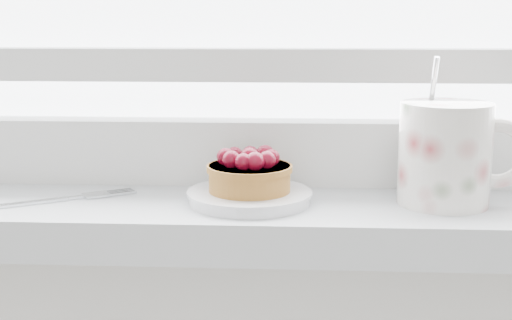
# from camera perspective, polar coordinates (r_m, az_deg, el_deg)

# --- Properties ---
(saucer) EXTENTS (0.12, 0.12, 0.01)m
(saucer) POSITION_cam_1_polar(r_m,az_deg,el_deg) (0.71, -0.52, -2.97)
(saucer) COLOR silver
(saucer) RESTS_ON windowsill
(raspberry_tart) EXTENTS (0.08, 0.08, 0.04)m
(raspberry_tart) POSITION_cam_1_polar(r_m,az_deg,el_deg) (0.70, -0.52, -0.99)
(raspberry_tart) COLOR brown
(raspberry_tart) RESTS_ON saucer
(floral_mug) EXTENTS (0.13, 0.10, 0.14)m
(floral_mug) POSITION_cam_1_polar(r_m,az_deg,el_deg) (0.72, 15.15, 0.64)
(floral_mug) COLOR silver
(floral_mug) RESTS_ON windowsill
(fork) EXTENTS (0.15, 0.10, 0.00)m
(fork) POSITION_cam_1_polar(r_m,az_deg,el_deg) (0.74, -15.92, -3.10)
(fork) COLOR silver
(fork) RESTS_ON windowsill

